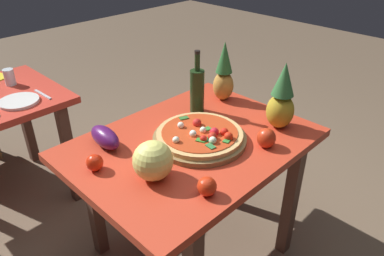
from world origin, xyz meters
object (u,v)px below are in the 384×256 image
at_px(pineapple_right, 224,75).
at_px(tomato_beside_pepper, 95,163).
at_px(wine_bottle, 197,90).
at_px(pizza, 201,134).
at_px(pizza_board, 200,139).
at_px(drinking_glass_water, 9,77).
at_px(tomato_at_corner, 207,186).
at_px(eggplant, 105,137).
at_px(knife_utensil, 43,94).
at_px(melon, 153,161).
at_px(dinner_plate, 19,101).
at_px(display_table, 192,157).
at_px(bell_pepper, 266,138).
at_px(pineapple_left, 282,99).

xyz_separation_m(pineapple_right, tomato_beside_pepper, (-0.89, -0.07, -0.11)).
bearing_deg(wine_bottle, pineapple_right, -0.79).
bearing_deg(pizza, pizza_board, 94.96).
bearing_deg(drinking_glass_water, pizza, -74.87).
bearing_deg(drinking_glass_water, tomato_at_corner, -86.52).
xyz_separation_m(eggplant, tomato_at_corner, (0.08, -0.56, -0.01)).
height_order(pizza_board, knife_utensil, pizza_board).
xyz_separation_m(pizza_board, melon, (-0.33, -0.06, 0.07)).
xyz_separation_m(tomato_at_corner, knife_utensil, (-0.03, 1.29, -0.03)).
bearing_deg(dinner_plate, wine_bottle, -51.11).
distance_m(wine_bottle, eggplant, 0.55).
height_order(pizza, dinner_plate, pizza).
relative_size(wine_bottle, drinking_glass_water, 3.34).
height_order(pineapple_right, drinking_glass_water, pineapple_right).
height_order(pizza, drinking_glass_water, drinking_glass_water).
height_order(eggplant, dinner_plate, eggplant).
xyz_separation_m(tomato_beside_pepper, dinner_plate, (0.04, 0.86, -0.03)).
bearing_deg(wine_bottle, pizza_board, -133.66).
xyz_separation_m(pizza, wine_bottle, (0.21, 0.23, 0.09)).
height_order(display_table, pizza, pizza).
bearing_deg(wine_bottle, drinking_glass_water, 117.63).
height_order(melon, bell_pepper, melon).
bearing_deg(bell_pepper, pizza_board, 126.51).
relative_size(pizza, melon, 2.47).
xyz_separation_m(display_table, wine_bottle, (0.23, 0.19, 0.22)).
relative_size(eggplant, drinking_glass_water, 1.98).
distance_m(pineapple_right, bell_pepper, 0.53).
xyz_separation_m(wine_bottle, pineapple_left, (0.17, -0.41, 0.02)).
height_order(pineapple_right, tomato_at_corner, pineapple_right).
bearing_deg(tomato_at_corner, pizza, 47.19).
xyz_separation_m(pineapple_left, dinner_plate, (-0.80, 1.20, -0.14)).
bearing_deg(dinner_plate, tomato_beside_pepper, -92.88).
xyz_separation_m(pizza_board, drinking_glass_water, (-0.35, 1.30, 0.04)).
bearing_deg(melon, pineapple_left, -10.19).
relative_size(pineapple_left, bell_pepper, 3.57).
relative_size(display_table, pizza_board, 2.56).
bearing_deg(pineapple_left, wine_bottle, 112.23).
height_order(drinking_glass_water, dinner_plate, drinking_glass_water).
relative_size(wine_bottle, eggplant, 1.69).
bearing_deg(pizza_board, melon, -169.91).
height_order(pizza, pineapple_left, pineapple_left).
distance_m(pizza, pineapple_right, 0.49).
relative_size(wine_bottle, knife_utensil, 1.88).
height_order(display_table, bell_pepper, bell_pepper).
distance_m(drinking_glass_water, dinner_plate, 0.30).
xyz_separation_m(wine_bottle, tomato_beside_pepper, (-0.68, -0.07, -0.09)).
xyz_separation_m(bell_pepper, tomato_at_corner, (-0.44, -0.04, -0.01)).
relative_size(pineapple_right, dinner_plate, 1.54).
distance_m(display_table, drinking_glass_water, 1.32).
distance_m(pizza_board, tomato_beside_pepper, 0.49).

